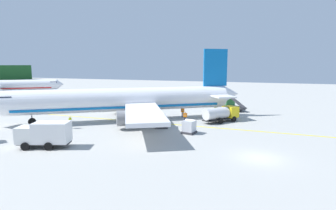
% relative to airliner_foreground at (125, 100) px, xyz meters
% --- Properties ---
extents(airliner_foreground, '(30.63, 35.88, 11.90)m').
position_rel_airliner_foreground_xyz_m(airliner_foreground, '(0.00, 0.00, 0.00)').
color(airliner_foreground, white).
rests_on(airliner_foreground, ground).
extents(airliner_mid_apron, '(25.39, 29.65, 10.07)m').
position_rel_airliner_foreground_xyz_m(airliner_mid_apron, '(20.06, 54.02, -0.52)').
color(airliner_mid_apron, white).
rests_on(airliner_mid_apron, ground).
extents(service_truck_fuel, '(6.22, 5.33, 2.40)m').
position_rel_airliner_foreground_xyz_m(service_truck_fuel, '(4.24, -15.05, -1.99)').
color(service_truck_fuel, yellow).
rests_on(service_truck_fuel, ground).
extents(service_truck_baggage, '(4.06, 6.00, 2.87)m').
position_rel_airliner_foreground_xyz_m(service_truck_baggage, '(-16.34, 1.00, -1.81)').
color(service_truck_baggage, white).
rests_on(service_truck_baggage, ground).
extents(service_truck_catering, '(5.35, 5.46, 2.51)m').
position_rel_airliner_foreground_xyz_m(service_truck_catering, '(17.18, -14.80, -2.20)').
color(service_truck_catering, '#338C3F').
rests_on(service_truck_catering, ground).
extents(cargo_container_near, '(1.97, 1.97, 1.86)m').
position_rel_airliner_foreground_xyz_m(cargo_container_near, '(-4.61, -12.28, -2.51)').
color(cargo_container_near, '#333338').
rests_on(cargo_container_near, ground).
extents(cargo_container_far, '(2.27, 2.27, 2.01)m').
position_rel_airliner_foreground_xyz_m(cargo_container_far, '(-2.85, -7.60, -2.44)').
color(cargo_container_far, '#333338').
rests_on(cargo_container_far, ground).
extents(crew_marshaller, '(0.50, 0.47, 1.68)m').
position_rel_airliner_foreground_xyz_m(crew_marshaller, '(11.28, -12.83, -2.40)').
color(crew_marshaller, '#191E33').
rests_on(crew_marshaller, ground).
extents(crew_loader_left, '(0.37, 0.60, 1.77)m').
position_rel_airliner_foreground_xyz_m(crew_loader_left, '(5.88, -8.04, -2.34)').
color(crew_loader_left, '#191E33').
rests_on(crew_loader_left, ground).
extents(crew_loader_right, '(0.28, 0.63, 1.72)m').
position_rel_airliner_foreground_xyz_m(crew_loader_right, '(1.96, -9.71, -2.37)').
color(crew_loader_right, '#191E33').
rests_on(crew_loader_right, ground).
extents(crew_supervisor, '(0.63, 0.28, 1.77)m').
position_rel_airliner_foreground_xyz_m(crew_supervisor, '(-7.97, 4.64, -2.34)').
color(crew_supervisor, '#191E33').
rests_on(crew_supervisor, ground).
extents(apron_guide_line, '(0.30, 60.00, 0.01)m').
position_rel_airliner_foreground_xyz_m(apron_guide_line, '(-0.21, -4.54, -3.39)').
color(apron_guide_line, yellow).
rests_on(apron_guide_line, ground).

